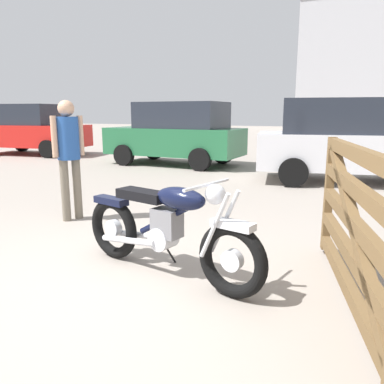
{
  "coord_description": "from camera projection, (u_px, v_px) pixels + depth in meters",
  "views": [
    {
      "loc": [
        1.89,
        -2.61,
        1.5
      ],
      "look_at": [
        0.1,
        1.6,
        0.54
      ],
      "focal_mm": 35.58,
      "sensor_mm": 36.0,
      "label": 1
    }
  ],
  "objects": [
    {
      "name": "ground_plane",
      "position": [
        111.0,
        284.0,
        3.38
      ],
      "size": [
        80.0,
        80.0,
        0.0
      ],
      "primitive_type": "plane",
      "color": "gray"
    },
    {
      "name": "vintage_motorcycle",
      "position": [
        167.0,
        229.0,
        3.48
      ],
      "size": [
        2.04,
        0.74,
        0.94
      ],
      "rotation": [
        0.0,
        0.0,
        -0.25
      ],
      "color": "black",
      "rests_on": "ground_plane"
    },
    {
      "name": "timber_gate",
      "position": [
        366.0,
        232.0,
        2.57
      ],
      "size": [
        0.69,
        2.51,
        1.6
      ],
      "rotation": [
        0.0,
        0.0,
        1.79
      ],
      "color": "brown",
      "rests_on": "ground_plane"
    },
    {
      "name": "bystander",
      "position": [
        69.0,
        148.0,
        5.23
      ],
      "size": [
        0.3,
        0.43,
        1.66
      ],
      "rotation": [
        0.0,
        0.0,
        5.86
      ],
      "color": "#706656",
      "rests_on": "ground_plane"
    },
    {
      "name": "pale_sedan_back",
      "position": [
        30.0,
        129.0,
        13.64
      ],
      "size": [
        4.07,
        2.18,
        1.78
      ],
      "rotation": [
        0.0,
        0.0,
        0.12
      ],
      "color": "black",
      "rests_on": "ground_plane"
    },
    {
      "name": "red_hatchback_near",
      "position": [
        347.0,
        140.0,
        8.13
      ],
      "size": [
        4.13,
        2.33,
        1.78
      ],
      "rotation": [
        0.0,
        0.0,
        0.18
      ],
      "color": "black",
      "rests_on": "ground_plane"
    },
    {
      "name": "white_estate_far",
      "position": [
        177.0,
        133.0,
        10.92
      ],
      "size": [
        3.98,
        1.99,
        1.78
      ],
      "rotation": [
        0.0,
        0.0,
        3.09
      ],
      "color": "black",
      "rests_on": "ground_plane"
    }
  ]
}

